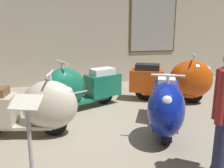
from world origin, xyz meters
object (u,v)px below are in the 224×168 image
at_px(scooter_3, 177,80).
at_px(scooter_2, 166,105).
at_px(scooter_1, 77,88).
at_px(scooter_0, 32,107).
at_px(info_stanchion, 30,150).

bearing_deg(scooter_3, scooter_2, -97.66).
distance_m(scooter_1, scooter_3, 2.26).
bearing_deg(scooter_1, scooter_0, 29.54).
height_order(scooter_0, info_stanchion, info_stanchion).
relative_size(scooter_2, scooter_3, 0.96).
xyz_separation_m(scooter_1, info_stanchion, (-0.73, -2.38, -0.05)).
height_order(scooter_0, scooter_2, scooter_2).
bearing_deg(scooter_1, scooter_2, 108.42).
xyz_separation_m(scooter_1, scooter_3, (2.26, 0.02, 0.03)).
height_order(scooter_2, info_stanchion, scooter_2).
bearing_deg(scooter_1, scooter_3, 157.37).
height_order(scooter_0, scooter_1, scooter_1).
bearing_deg(scooter_2, scooter_0, -76.63).
distance_m(scooter_0, info_stanchion, 1.33).
distance_m(scooter_0, scooter_3, 3.25).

